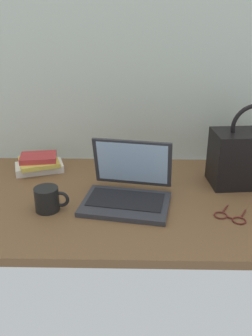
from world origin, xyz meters
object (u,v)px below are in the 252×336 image
Objects in this scene: coffee_mug at (48,199)px; book_stack at (39,163)px; laptop at (128,189)px; eyeglasses at (230,217)px; handbag at (250,157)px.

coffee_mug is 0.54× the size of book_stack.
laptop is 0.47m from book_stack.
laptop reaches higher than eyeglasses.
handbag reaches higher than laptop.
eyeglasses is at bearing -19.04° from laptop.
book_stack is at bearing 152.85° from eyeglasses.
coffee_mug is at bearing -164.58° from laptop.
coffee_mug is at bearing -71.53° from book_stack.
laptop is at bearing 15.42° from coffee_mug.
handbag is (0.76, 0.23, 0.07)m from coffee_mug.
eyeglasses is at bearing -3.94° from coffee_mug.
book_stack is at bearing 173.17° from handbag.
coffee_mug is 0.90× the size of eyeglasses.
coffee_mug is 0.80m from handbag.
book_stack is (-0.11, 0.34, -0.01)m from coffee_mug.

